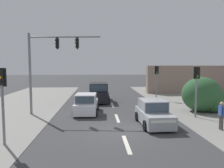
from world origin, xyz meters
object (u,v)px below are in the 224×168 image
object	(u,v)px
pedestal_signal_left_kerb	(2,93)
hatchback_kerbside_parked	(153,113)
pedestal_signal_right_kerb	(197,83)
suv_receding_far	(99,93)
pedestal_signal_far_median	(157,77)
pedestrian_at_kerb	(222,114)
hatchback_crossing_left	(86,104)
traffic_signal_mast	(47,59)

from	to	relation	value
pedestal_signal_left_kerb	hatchback_kerbside_parked	distance (m)	8.46
pedestal_signal_right_kerb	suv_receding_far	world-z (taller)	pedestal_signal_right_kerb
pedestal_signal_far_median	pedestrian_at_kerb	size ratio (longest dim) A/B	2.18
pedestal_signal_far_median	hatchback_crossing_left	size ratio (longest dim) A/B	0.96
pedestal_signal_left_kerb	hatchback_kerbside_parked	bearing A→B (deg)	20.79
traffic_signal_mast	pedestal_signal_right_kerb	xyz separation A→B (m)	(10.53, -1.62, -1.73)
traffic_signal_mast	hatchback_crossing_left	bearing A→B (deg)	4.90
suv_receding_far	hatchback_crossing_left	distance (m)	5.41
hatchback_crossing_left	traffic_signal_mast	bearing A→B (deg)	-175.10
pedestal_signal_right_kerb	hatchback_kerbside_parked	distance (m)	4.16
traffic_signal_mast	pedestal_signal_far_median	size ratio (longest dim) A/B	1.69
pedestal_signal_right_kerb	pedestrian_at_kerb	distance (m)	3.33
pedestal_signal_far_median	hatchback_kerbside_parked	bearing A→B (deg)	-106.21
pedestal_signal_right_kerb	hatchback_crossing_left	world-z (taller)	pedestal_signal_right_kerb
hatchback_kerbside_parked	hatchback_crossing_left	bearing A→B (deg)	141.02
pedestal_signal_right_kerb	hatchback_crossing_left	xyz separation A→B (m)	(-7.72, 1.86, -1.71)
suv_receding_far	pedestrian_at_kerb	xyz separation A→B (m)	(6.89, -10.16, 0.04)
pedestal_signal_left_kerb	hatchback_crossing_left	distance (m)	7.48
hatchback_kerbside_parked	pedestal_signal_far_median	bearing A→B (deg)	73.79
pedestal_signal_right_kerb	pedestal_signal_far_median	xyz separation A→B (m)	(-0.67, 7.89, 0.00)
hatchback_crossing_left	pedestal_signal_left_kerb	bearing A→B (deg)	-118.23
pedestal_signal_far_median	pedestrian_at_kerb	bearing A→B (deg)	-85.83
pedestal_signal_right_kerb	pedestal_signal_far_median	bearing A→B (deg)	94.83
suv_receding_far	hatchback_kerbside_parked	size ratio (longest dim) A/B	1.23
hatchback_kerbside_parked	pedestrian_at_kerb	distance (m)	3.81
suv_receding_far	hatchback_kerbside_parked	xyz separation A→B (m)	(3.34, -8.79, -0.18)
pedestal_signal_right_kerb	suv_receding_far	xyz separation A→B (m)	(-6.76, 7.18, -1.53)
suv_receding_far	hatchback_crossing_left	bearing A→B (deg)	-100.23
pedestal_signal_far_median	hatchback_kerbside_parked	distance (m)	10.04
pedestal_signal_left_kerb	pedestal_signal_far_median	distance (m)	16.28
traffic_signal_mast	pedestrian_at_kerb	world-z (taller)	traffic_signal_mast
pedestal_signal_right_kerb	hatchback_kerbside_parked	size ratio (longest dim) A/B	0.97
pedestal_signal_right_kerb	pedestrian_at_kerb	xyz separation A→B (m)	(0.12, -2.98, -1.49)
pedestal_signal_far_median	traffic_signal_mast	bearing A→B (deg)	-147.58
pedestal_signal_left_kerb	pedestrian_at_kerb	bearing A→B (deg)	7.94
pedestrian_at_kerb	pedestal_signal_right_kerb	bearing A→B (deg)	92.40
traffic_signal_mast	hatchback_kerbside_parked	world-z (taller)	traffic_signal_mast
pedestal_signal_right_kerb	pedestal_signal_far_median	distance (m)	7.91
hatchback_kerbside_parked	pedestrian_at_kerb	bearing A→B (deg)	-21.01
suv_receding_far	hatchback_kerbside_parked	world-z (taller)	suv_receding_far
pedestal_signal_left_kerb	suv_receding_far	size ratio (longest dim) A/B	0.78
pedestal_signal_right_kerb	pedestal_signal_left_kerb	xyz separation A→B (m)	(-11.17, -4.55, 0.00)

